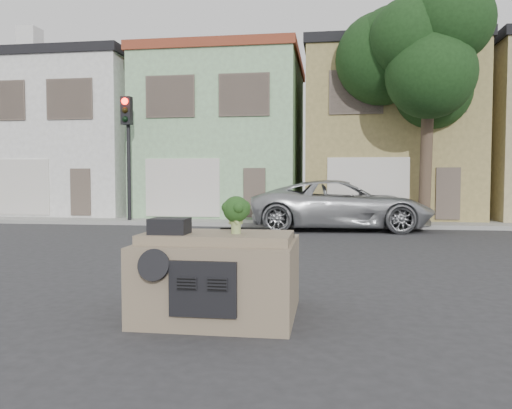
# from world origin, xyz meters

# --- Properties ---
(ground_plane) EXTENTS (120.00, 120.00, 0.00)m
(ground_plane) POSITION_xyz_m (0.00, 0.00, 0.00)
(ground_plane) COLOR #303033
(ground_plane) RESTS_ON ground
(sidewalk) EXTENTS (40.00, 3.00, 0.15)m
(sidewalk) POSITION_xyz_m (0.00, 10.50, 0.07)
(sidewalk) COLOR gray
(sidewalk) RESTS_ON ground
(townhouse_white) EXTENTS (7.20, 8.20, 7.55)m
(townhouse_white) POSITION_xyz_m (-11.00, 14.50, 3.77)
(townhouse_white) COLOR silver
(townhouse_white) RESTS_ON ground
(townhouse_mint) EXTENTS (7.20, 8.20, 7.55)m
(townhouse_mint) POSITION_xyz_m (-3.50, 14.50, 3.77)
(townhouse_mint) COLOR #93C38F
(townhouse_mint) RESTS_ON ground
(townhouse_tan) EXTENTS (7.20, 8.20, 7.55)m
(townhouse_tan) POSITION_xyz_m (4.00, 14.50, 3.77)
(townhouse_tan) COLOR #99884F
(townhouse_tan) RESTS_ON ground
(silver_pickup) EXTENTS (6.56, 3.37, 1.77)m
(silver_pickup) POSITION_xyz_m (1.87, 8.49, 0.00)
(silver_pickup) COLOR #A8AAAE
(silver_pickup) RESTS_ON ground
(traffic_signal) EXTENTS (0.40, 0.40, 5.10)m
(traffic_signal) POSITION_xyz_m (-6.50, 9.50, 2.55)
(traffic_signal) COLOR black
(traffic_signal) RESTS_ON ground
(tree_near) EXTENTS (4.40, 4.00, 8.50)m
(tree_near) POSITION_xyz_m (5.00, 9.80, 4.25)
(tree_near) COLOR #173514
(tree_near) RESTS_ON ground
(car_dashboard) EXTENTS (2.00, 1.80, 1.12)m
(car_dashboard) POSITION_xyz_m (0.00, -3.00, 0.56)
(car_dashboard) COLOR #7B6B54
(car_dashboard) RESTS_ON ground
(instrument_hump) EXTENTS (0.48, 0.38, 0.20)m
(instrument_hump) POSITION_xyz_m (-0.58, -3.35, 1.22)
(instrument_hump) COLOR black
(instrument_hump) RESTS_ON car_dashboard
(wiper_arm) EXTENTS (0.69, 0.15, 0.02)m
(wiper_arm) POSITION_xyz_m (0.28, -2.62, 1.13)
(wiper_arm) COLOR black
(wiper_arm) RESTS_ON car_dashboard
(broccoli) EXTENTS (0.52, 0.52, 0.49)m
(broccoli) POSITION_xyz_m (0.26, -3.20, 1.37)
(broccoli) COLOR #1A3914
(broccoli) RESTS_ON car_dashboard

